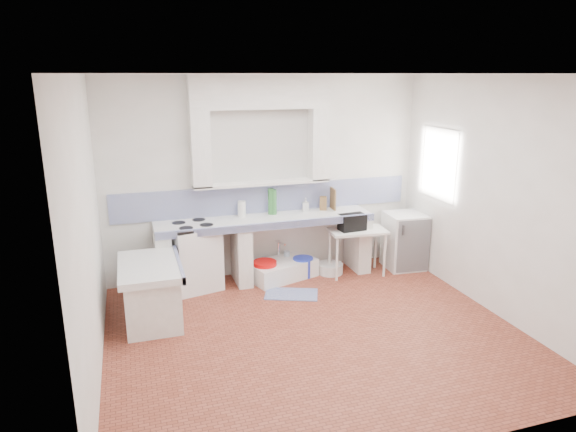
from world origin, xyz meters
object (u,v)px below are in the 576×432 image
object	(u,v)px
sink	(282,270)
fridge	(404,241)
stove	(194,257)
side_table	(357,252)

from	to	relation	value
sink	fridge	distance (m)	1.88
stove	fridge	distance (m)	3.08
side_table	fridge	distance (m)	0.79
side_table	sink	bearing A→B (deg)	175.44
stove	side_table	world-z (taller)	stove
side_table	fridge	xyz separation A→B (m)	(0.79, 0.05, 0.08)
sink	side_table	size ratio (longest dim) A/B	1.16
fridge	stove	bearing A→B (deg)	-178.72
fridge	sink	bearing A→B (deg)	-179.81
stove	fridge	bearing A→B (deg)	-16.48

